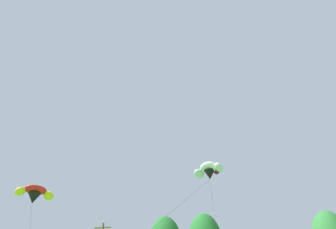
% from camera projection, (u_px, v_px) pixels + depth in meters
% --- Properties ---
extents(parafoil_kite_high_red_yellow, '(10.28, 13.50, 12.05)m').
position_uv_depth(parafoil_kite_high_red_yellow, '(35.00, 194.00, 30.78)').
color(parafoil_kite_high_red_yellow, red).
extents(parafoil_kite_mid_magenta, '(3.09, 17.10, 17.81)m').
position_uv_depth(parafoil_kite_mid_magenta, '(209.00, 171.00, 41.34)').
color(parafoil_kite_mid_magenta, '#D12893').
extents(parafoil_kite_far_white, '(11.01, 12.92, 13.52)m').
position_uv_depth(parafoil_kite_far_white, '(209.00, 171.00, 29.53)').
color(parafoil_kite_far_white, white).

